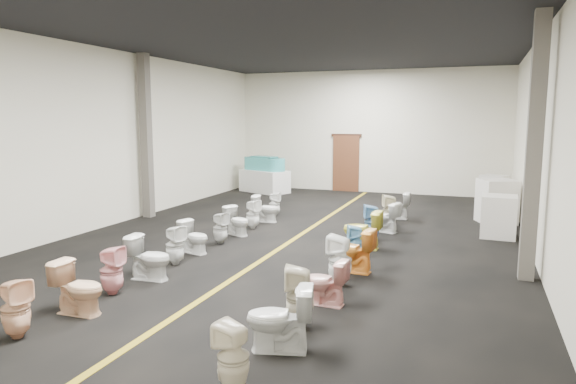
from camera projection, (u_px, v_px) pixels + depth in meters
name	position (u px, v px, depth m)	size (l,w,h in m)	color
floor	(296.00, 238.00, 11.91)	(16.00, 16.00, 0.00)	black
ceiling	(296.00, 38.00, 11.26)	(16.00, 16.00, 0.00)	black
wall_back	(368.00, 132.00, 19.01)	(10.00, 10.00, 0.00)	beige
wall_left	(115.00, 138.00, 13.31)	(16.00, 16.00, 0.00)	beige
wall_right	(541.00, 145.00, 9.87)	(16.00, 16.00, 0.00)	beige
aisle_stripe	(296.00, 238.00, 11.91)	(0.12, 15.60, 0.01)	olive
back_door	(346.00, 164.00, 19.40)	(1.00, 0.10, 2.10)	#562D19
door_frame	(346.00, 135.00, 19.26)	(1.15, 0.08, 0.10)	#331C11
column_left	(146.00, 137.00, 14.15)	(0.25, 0.25, 4.50)	#59544C
column_right	(534.00, 149.00, 8.56)	(0.25, 0.25, 4.50)	#59544C
display_table	(264.00, 181.00, 19.23)	(1.86, 0.93, 0.83)	white
bathtub	(264.00, 164.00, 19.13)	(1.78, 1.09, 0.55)	#3DADB0
appliance_crate_a	(499.00, 216.00, 11.93)	(0.76, 0.76, 0.98)	silver
appliance_crate_b	(497.00, 201.00, 13.54)	(0.84, 0.84, 1.16)	silver
appliance_crate_c	(495.00, 202.00, 14.36)	(0.76, 0.76, 0.87)	silver
appliance_crate_d	(494.00, 191.00, 15.91)	(0.71, 0.71, 1.01)	beige
toilet_left_1	(16.00, 308.00, 6.45)	(0.35, 0.36, 0.78)	#FBC199
toilet_left_2	(79.00, 288.00, 7.25)	(0.43, 0.75, 0.76)	#EFBC92
toilet_left_3	(112.00, 270.00, 8.06)	(0.35, 0.36, 0.78)	#F1A5A8
toilet_left_4	(150.00, 258.00, 8.81)	(0.43, 0.75, 0.77)	silver
toilet_left_5	(175.00, 245.00, 9.71)	(0.34, 0.35, 0.76)	white
toilet_left_6	(194.00, 237.00, 10.55)	(0.38, 0.66, 0.67)	white
toilet_left_7	(220.00, 228.00, 11.33)	(0.32, 0.33, 0.71)	silver
toilet_left_8	(237.00, 221.00, 12.17)	(0.38, 0.67, 0.68)	white
toilet_left_9	(253.00, 214.00, 12.88)	(0.33, 0.34, 0.73)	white
toilet_left_10	(266.00, 209.00, 13.72)	(0.40, 0.70, 0.72)	white
toilet_left_11	(274.00, 204.00, 14.52)	(0.31, 0.32, 0.69)	white
toilet_right_0	(233.00, 357.00, 5.20)	(0.33, 0.34, 0.73)	beige
toilet_right_1	(279.00, 319.00, 6.08)	(0.45, 0.79, 0.80)	silver
toilet_right_2	(300.00, 297.00, 6.80)	(0.38, 0.38, 0.83)	beige
toilet_right_3	(324.00, 282.00, 7.61)	(0.39, 0.69, 0.70)	#F2A9A0
toilet_right_4	(340.00, 260.00, 8.48)	(0.38, 0.39, 0.86)	white
toilet_right_5	(352.00, 250.00, 9.23)	(0.45, 0.79, 0.81)	orange
toilet_right_6	(356.00, 243.00, 10.01)	(0.31, 0.32, 0.70)	#76B7DB
toilet_right_7	(362.00, 230.00, 10.89)	(0.46, 0.81, 0.83)	#DCD343
toilet_right_8	(372.00, 222.00, 11.70)	(0.36, 0.37, 0.81)	#679BCB
toilet_right_9	(385.00, 217.00, 12.48)	(0.41, 0.72, 0.73)	white
toilet_right_10	(390.00, 210.00, 13.26)	(0.36, 0.37, 0.80)	beige
toilet_right_11	(396.00, 205.00, 14.12)	(0.42, 0.73, 0.74)	silver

